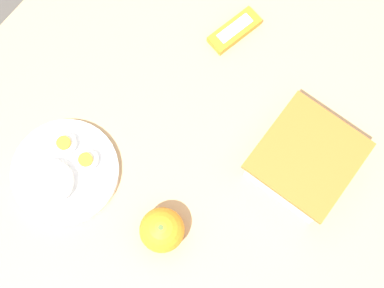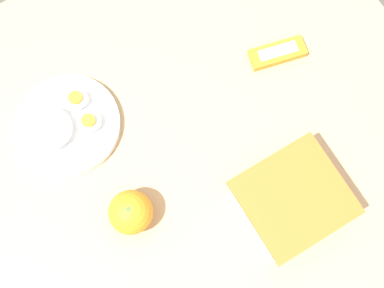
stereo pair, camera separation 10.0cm
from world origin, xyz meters
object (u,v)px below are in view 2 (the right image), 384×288
at_px(food_container, 291,201).
at_px(orange_fruit, 131,212).
at_px(candy_bar, 277,53).
at_px(rice_plate, 65,124).

bearing_deg(food_container, orange_fruit, -27.03).
xyz_separation_m(orange_fruit, candy_bar, (-0.41, -0.13, -0.03)).
bearing_deg(orange_fruit, food_container, 152.97).
bearing_deg(rice_plate, orange_fruit, 96.94).
xyz_separation_m(food_container, rice_plate, (0.28, -0.35, -0.02)).
relative_size(rice_plate, candy_bar, 1.70).
relative_size(food_container, orange_fruit, 2.18).
distance_m(food_container, candy_bar, 0.31).
distance_m(orange_fruit, candy_bar, 0.43).
bearing_deg(orange_fruit, rice_plate, -83.06).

